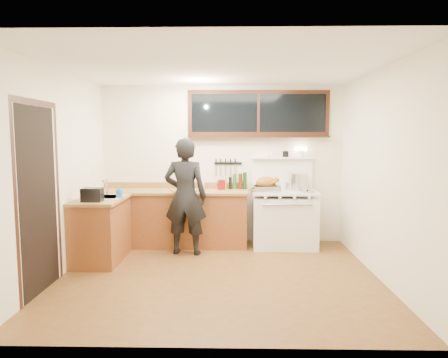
{
  "coord_description": "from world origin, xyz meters",
  "views": [
    {
      "loc": [
        0.17,
        -4.92,
        1.76
      ],
      "look_at": [
        0.05,
        0.85,
        1.15
      ],
      "focal_mm": 32.0,
      "sensor_mm": 36.0,
      "label": 1
    }
  ],
  "objects_px": {
    "vintage_stove": "(284,218)",
    "cutting_board": "(185,188)",
    "man": "(185,196)",
    "roast_turkey": "(266,186)"
  },
  "relations": [
    {
      "from": "vintage_stove",
      "to": "roast_turkey",
      "type": "distance_m",
      "value": 0.62
    },
    {
      "from": "cutting_board",
      "to": "roast_turkey",
      "type": "height_order",
      "value": "roast_turkey"
    },
    {
      "from": "vintage_stove",
      "to": "cutting_board",
      "type": "distance_m",
      "value": 1.66
    },
    {
      "from": "cutting_board",
      "to": "roast_turkey",
      "type": "relative_size",
      "value": 1.05
    },
    {
      "from": "roast_turkey",
      "to": "man",
      "type": "bearing_deg",
      "value": -164.95
    },
    {
      "from": "vintage_stove",
      "to": "man",
      "type": "relative_size",
      "value": 0.91
    },
    {
      "from": "vintage_stove",
      "to": "roast_turkey",
      "type": "xyz_separation_m",
      "value": [
        -0.3,
        -0.12,
        0.53
      ]
    },
    {
      "from": "vintage_stove",
      "to": "roast_turkey",
      "type": "bearing_deg",
      "value": -158.82
    },
    {
      "from": "vintage_stove",
      "to": "man",
      "type": "bearing_deg",
      "value": -163.71
    },
    {
      "from": "man",
      "to": "vintage_stove",
      "type": "bearing_deg",
      "value": 16.29
    }
  ]
}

